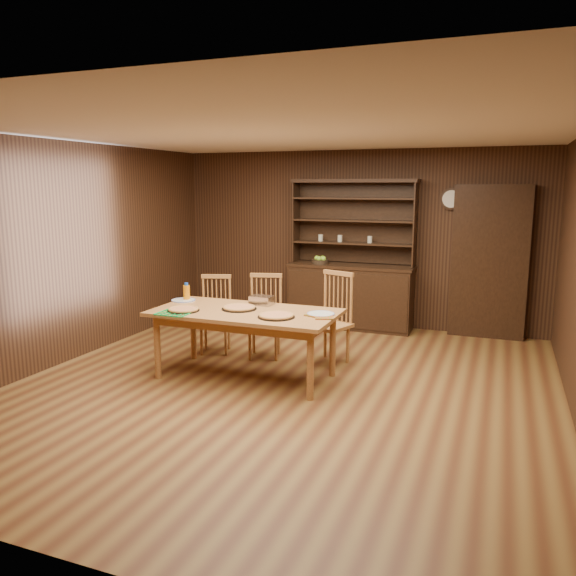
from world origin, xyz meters
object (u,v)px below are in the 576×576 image
at_px(dining_table, 245,317).
at_px(juice_bottle, 187,292).
at_px(chair_center, 265,313).
at_px(chair_right, 333,315).
at_px(china_hutch, 351,288).
at_px(chair_left, 216,311).

xyz_separation_m(dining_table, juice_bottle, (-0.88, 0.25, 0.17)).
distance_m(chair_center, chair_right, 0.85).
height_order(china_hutch, chair_left, china_hutch).
relative_size(china_hutch, chair_right, 2.00).
distance_m(dining_table, chair_left, 1.12).
distance_m(china_hutch, chair_right, 1.73).
relative_size(dining_table, chair_right, 1.84).
height_order(chair_left, chair_center, chair_center).
height_order(chair_center, juice_bottle, chair_center).
distance_m(chair_left, chair_center, 0.66).
relative_size(chair_center, chair_right, 0.94).
bearing_deg(chair_center, chair_left, 168.31).
relative_size(dining_table, chair_left, 2.05).
height_order(china_hutch, dining_table, china_hutch).
xyz_separation_m(dining_table, chair_left, (-0.78, 0.78, -0.16)).
bearing_deg(china_hutch, chair_center, -109.27).
height_order(chair_left, juice_bottle, chair_left).
xyz_separation_m(china_hutch, chair_right, (0.23, -1.71, -0.02)).
height_order(dining_table, chair_center, chair_center).
bearing_deg(chair_left, juice_bottle, -119.05).
xyz_separation_m(dining_table, chair_center, (-0.12, 0.83, -0.14)).
bearing_deg(chair_right, chair_center, -156.15).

